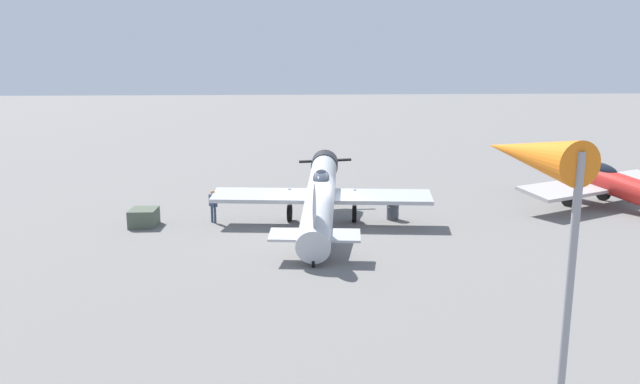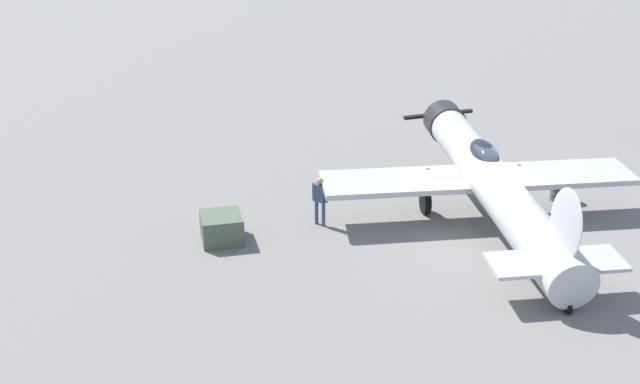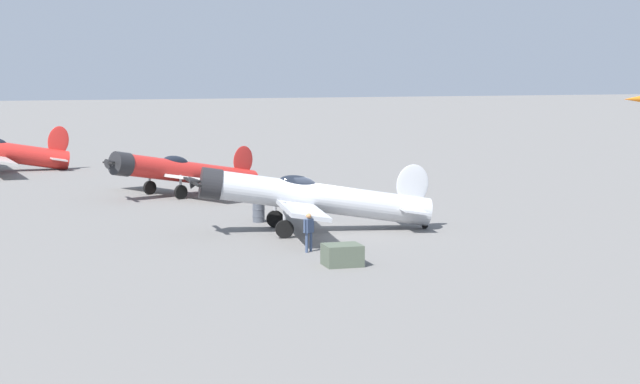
# 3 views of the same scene
# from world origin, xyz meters

# --- Properties ---
(ground_plane) EXTENTS (400.00, 400.00, 0.00)m
(ground_plane) POSITION_xyz_m (0.00, 0.00, 0.00)
(ground_plane) COLOR slate
(airplane_foreground) EXTENTS (10.98, 10.23, 3.08)m
(airplane_foreground) POSITION_xyz_m (0.50, -0.09, 1.58)
(airplane_foreground) COLOR #B7BABF
(airplane_foreground) RESTS_ON ground_plane
(ground_crew_mechanic) EXTENTS (0.53, 0.41, 1.57)m
(ground_crew_mechanic) POSITION_xyz_m (2.23, 4.78, 0.95)
(ground_crew_mechanic) COLOR #384766
(ground_crew_mechanic) RESTS_ON ground_plane
(equipment_crate) EXTENTS (1.46, 1.28, 0.80)m
(equipment_crate) POSITION_xyz_m (2.02, 7.93, 0.40)
(equipment_crate) COLOR #4C5647
(equipment_crate) RESTS_ON ground_plane
(fuel_drum) EXTENTS (0.61, 0.61, 0.91)m
(fuel_drum) POSITION_xyz_m (1.75, -3.76, 0.45)
(fuel_drum) COLOR #474C56
(fuel_drum) RESTS_ON ground_plane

